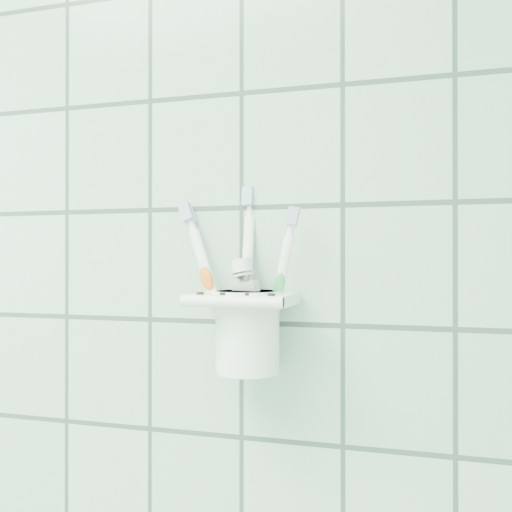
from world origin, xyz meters
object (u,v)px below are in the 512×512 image
at_px(holder_bracket, 244,300).
at_px(toothpaste_tube, 258,303).
at_px(cup, 248,328).
at_px(toothbrush_pink, 234,273).
at_px(toothbrush_blue, 242,271).
at_px(toothbrush_orange, 263,284).

distance_m(holder_bracket, toothpaste_tube, 0.02).
distance_m(cup, toothpaste_tube, 0.03).
bearing_deg(toothbrush_pink, toothpaste_tube, -3.94).
bearing_deg(cup, toothbrush_blue, 147.86).
xyz_separation_m(toothbrush_pink, toothbrush_blue, (0.01, 0.01, 0.00)).
height_order(holder_bracket, toothbrush_blue, toothbrush_blue).
xyz_separation_m(toothbrush_blue, toothpaste_tube, (0.02, -0.01, -0.04)).
relative_size(toothbrush_orange, toothpaste_tube, 1.43).
bearing_deg(cup, toothpaste_tube, -15.42).
xyz_separation_m(holder_bracket, toothbrush_blue, (-0.00, 0.01, 0.03)).
xyz_separation_m(toothbrush_pink, toothbrush_orange, (0.03, 0.00, -0.01)).
height_order(toothbrush_pink, toothpaste_tube, toothbrush_pink).
distance_m(cup, toothbrush_pink, 0.07).
relative_size(cup, toothpaste_tube, 0.73).
distance_m(holder_bracket, toothbrush_orange, 0.03).
xyz_separation_m(cup, toothbrush_blue, (-0.01, 0.01, 0.07)).
height_order(cup, toothbrush_orange, toothbrush_orange).
bearing_deg(toothpaste_tube, toothbrush_blue, 179.56).
relative_size(cup, toothbrush_pink, 0.45).
relative_size(holder_bracket, toothbrush_pink, 0.55).
bearing_deg(holder_bracket, toothbrush_blue, 119.12).
bearing_deg(toothbrush_pink, cup, 8.81).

